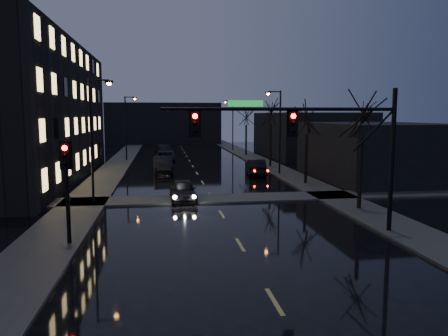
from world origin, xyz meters
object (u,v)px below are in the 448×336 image
object	(u,v)px
oncoming_car_c	(165,157)
oncoming_car_d	(165,151)
oncoming_car_a	(183,190)
lead_car	(256,167)
oncoming_car_b	(163,165)

from	to	relation	value
oncoming_car_c	oncoming_car_d	xyz separation A→B (m)	(0.08, 7.56, 0.12)
oncoming_car_a	lead_car	world-z (taller)	lead_car
oncoming_car_d	oncoming_car_c	bearing A→B (deg)	-97.57
lead_car	oncoming_car_b	bearing A→B (deg)	-9.98
oncoming_car_d	lead_car	distance (m)	20.98
oncoming_car_c	oncoming_car_d	size ratio (longest dim) A/B	0.89
oncoming_car_b	oncoming_car_d	bearing A→B (deg)	85.91
oncoming_car_a	oncoming_car_b	world-z (taller)	oncoming_car_b
oncoming_car_c	lead_car	size ratio (longest dim) A/B	1.08
oncoming_car_a	oncoming_car_c	xyz separation A→B (m)	(-1.06, 22.98, -0.02)
oncoming_car_b	oncoming_car_c	world-z (taller)	oncoming_car_b
oncoming_car_a	oncoming_car_b	size ratio (longest dim) A/B	0.83
oncoming_car_a	lead_car	bearing A→B (deg)	55.23
oncoming_car_b	oncoming_car_d	size ratio (longest dim) A/B	0.90
oncoming_car_a	oncoming_car_b	bearing A→B (deg)	93.90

